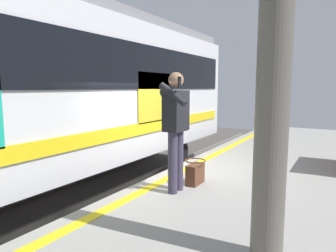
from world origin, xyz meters
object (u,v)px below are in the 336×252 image
passenger (175,122)px  station_column (274,68)px  handbag (195,173)px  train_carriage (26,86)px

passenger → station_column: (1.14, 1.58, 0.66)m
passenger → handbag: (-0.46, 0.11, -0.86)m
handbag → station_column: station_column is taller
train_carriage → passenger: train_carriage is taller
passenger → handbag: bearing=166.6°
train_carriage → passenger: size_ratio=6.55×
passenger → handbag: passenger is taller
train_carriage → station_column: station_column is taller
train_carriage → station_column: (0.84, 4.58, 0.13)m
train_carriage → passenger: (-0.30, 3.00, -0.53)m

